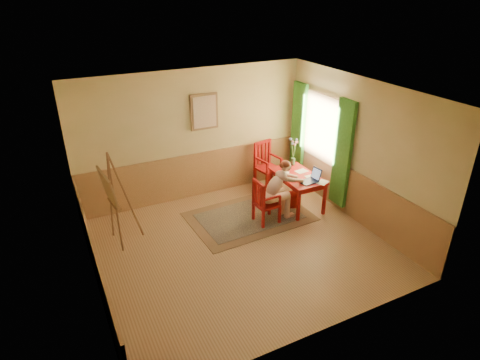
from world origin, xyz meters
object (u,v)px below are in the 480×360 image
chair_back (267,165)px  easel (111,192)px  table (297,179)px  chair_left (265,202)px  laptop (311,179)px  figure (278,188)px

chair_back → easel: (-3.58, -0.80, 0.52)m
table → chair_back: (-0.10, 1.10, -0.09)m
chair_left → laptop: size_ratio=2.09×
chair_left → laptop: laptop is taller
chair_back → laptop: size_ratio=2.41×
chair_back → laptop: bearing=-83.2°
chair_left → easel: bearing=167.9°
chair_back → chair_left: bearing=-121.2°
chair_back → easel: size_ratio=0.60×
chair_left → easel: easel is taller
table → laptop: size_ratio=2.72×
figure → easel: size_ratio=0.70×
table → figure: 0.71m
figure → laptop: figure is taller
table → easel: 3.72m
chair_back → easel: 3.71m
laptop → figure: bearing=173.8°
table → chair_left: bearing=-162.7°
chair_left → figure: (0.30, 0.01, 0.22)m
chair_back → table: bearing=-84.7°
figure → table: bearing=23.9°
table → laptop: bearing=-78.8°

